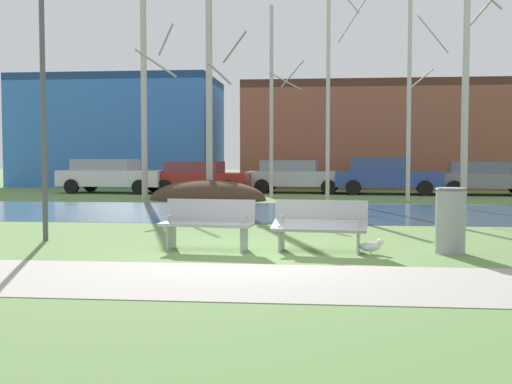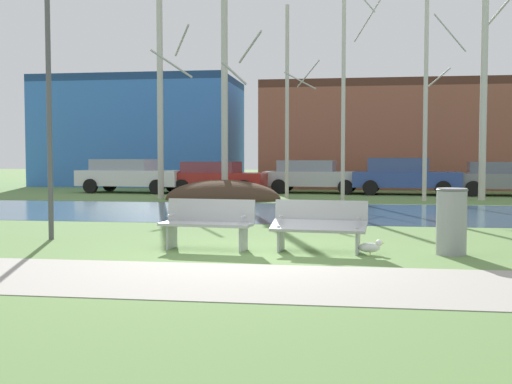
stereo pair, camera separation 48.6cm
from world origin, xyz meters
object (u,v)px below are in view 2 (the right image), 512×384
object	(u,v)px
streetlamp	(48,30)
parked_van_nearest_white	(130,175)
parked_hatch_third_silver	(313,176)
parked_wagon_fourth_blue	(404,176)
bench_right	(319,224)
seagull	(371,247)
parked_sedan_second_red	(217,176)
trash_bin	(451,220)
parked_suv_fifth_grey	(504,178)
bench_left	(208,223)

from	to	relation	value
streetlamp	parked_van_nearest_white	distance (m)	16.74
parked_hatch_third_silver	parked_wagon_fourth_blue	bearing A→B (deg)	-9.55
bench_right	parked_van_nearest_white	xyz separation A→B (m)	(-9.32, 16.81, 0.33)
seagull	parked_sedan_second_red	bearing A→B (deg)	109.97
parked_wagon_fourth_blue	parked_hatch_third_silver	bearing A→B (deg)	170.45
seagull	streetlamp	xyz separation A→B (m)	(-6.12, 1.09, 3.92)
trash_bin	parked_hatch_third_silver	xyz separation A→B (m)	(-3.30, 17.72, 0.21)
parked_wagon_fourth_blue	parked_suv_fifth_grey	xyz separation A→B (m)	(4.05, -0.16, -0.06)
bench_right	seagull	world-z (taller)	bench_right
parked_hatch_third_silver	parked_van_nearest_white	bearing A→B (deg)	-173.54
bench_left	parked_suv_fifth_grey	bearing A→B (deg)	62.52
bench_right	parked_sedan_second_red	xyz separation A→B (m)	(-5.30, 16.74, 0.28)
bench_left	streetlamp	xyz separation A→B (m)	(-3.33, 0.89, 3.58)
seagull	trash_bin	bearing A→B (deg)	9.31
streetlamp	parked_hatch_third_silver	size ratio (longest dim) A/B	1.36
bench_left	bench_right	xyz separation A→B (m)	(1.94, 0.00, 0.00)
streetlamp	bench_right	bearing A→B (deg)	-9.59
parked_sedan_second_red	parked_suv_fifth_grey	xyz separation A→B (m)	(12.16, 0.17, 0.00)
seagull	parked_hatch_third_silver	size ratio (longest dim) A/B	0.09
streetlamp	parked_van_nearest_white	size ratio (longest dim) A/B	1.26
parked_hatch_third_silver	parked_suv_fifth_grey	size ratio (longest dim) A/B	1.05
parked_van_nearest_white	parked_suv_fifth_grey	distance (m)	16.18
parked_sedan_second_red	streetlamp	bearing A→B (deg)	-89.89
parked_wagon_fourth_blue	bench_left	bearing A→B (deg)	-105.54
trash_bin	parked_hatch_third_silver	size ratio (longest dim) A/B	0.24
bench_left	parked_suv_fifth_grey	size ratio (longest dim) A/B	0.38
parked_sedan_second_red	parked_hatch_third_silver	distance (m)	4.29
parked_hatch_third_silver	trash_bin	bearing A→B (deg)	-79.45
streetlamp	parked_sedan_second_red	xyz separation A→B (m)	(-0.03, 15.85, -3.30)
parked_hatch_third_silver	bench_right	bearing A→B (deg)	-86.35
seagull	streetlamp	size ratio (longest dim) A/B	0.07
parked_wagon_fourth_blue	parked_suv_fifth_grey	size ratio (longest dim) A/B	1.06
seagull	parked_suv_fifth_grey	distance (m)	18.15
bench_right	trash_bin	world-z (taller)	trash_bin
seagull	parked_sedan_second_red	world-z (taller)	parked_sedan_second_red
streetlamp	parked_wagon_fourth_blue	size ratio (longest dim) A/B	1.34
parked_sedan_second_red	parked_wagon_fourth_blue	world-z (taller)	parked_wagon_fourth_blue
parked_van_nearest_white	parked_sedan_second_red	size ratio (longest dim) A/B	1.13
trash_bin	streetlamp	xyz separation A→B (m)	(-7.44, 0.88, 3.48)
bench_left	parked_sedan_second_red	distance (m)	17.08
bench_left	parked_sedan_second_red	world-z (taller)	parked_sedan_second_red
parked_van_nearest_white	parked_wagon_fourth_blue	size ratio (longest dim) A/B	1.07
trash_bin	parked_van_nearest_white	bearing A→B (deg)	124.37
seagull	parked_suv_fifth_grey	xyz separation A→B (m)	(6.01, 17.11, 0.62)
bench_left	parked_hatch_third_silver	xyz separation A→B (m)	(0.81, 17.74, 0.31)
parked_hatch_third_silver	parked_wagon_fourth_blue	world-z (taller)	parked_wagon_fourth_blue
parked_hatch_third_silver	parked_wagon_fourth_blue	distance (m)	4.00
seagull	parked_wagon_fourth_blue	world-z (taller)	parked_wagon_fourth_blue
seagull	parked_hatch_third_silver	bearing A→B (deg)	96.32
trash_bin	parked_van_nearest_white	distance (m)	20.35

